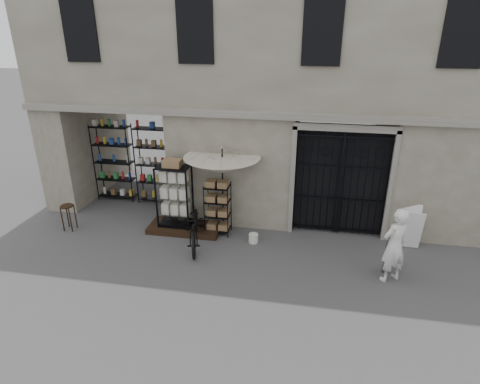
% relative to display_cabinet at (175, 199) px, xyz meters
% --- Properties ---
extents(ground, '(80.00, 80.00, 0.00)m').
position_rel_display_cabinet_xyz_m(ground, '(2.65, -1.56, -0.92)').
color(ground, '#27272A').
rests_on(ground, ground).
extents(main_building, '(14.00, 4.00, 9.00)m').
position_rel_display_cabinet_xyz_m(main_building, '(2.65, 2.44, 3.58)').
color(main_building, gray).
rests_on(main_building, ground).
extents(shop_recess, '(3.00, 1.70, 3.00)m').
position_rel_display_cabinet_xyz_m(shop_recess, '(-1.85, 1.24, 0.58)').
color(shop_recess, black).
rests_on(shop_recess, ground).
extents(shop_shelving, '(2.70, 0.50, 2.50)m').
position_rel_display_cabinet_xyz_m(shop_shelving, '(-1.90, 1.74, 0.33)').
color(shop_shelving, black).
rests_on(shop_shelving, ground).
extents(iron_gate, '(2.50, 0.21, 3.00)m').
position_rel_display_cabinet_xyz_m(iron_gate, '(4.40, 0.71, 0.58)').
color(iron_gate, black).
rests_on(iron_gate, ground).
extents(step_platform, '(2.00, 0.90, 0.15)m').
position_rel_display_cabinet_xyz_m(step_platform, '(0.25, -0.01, -0.85)').
color(step_platform, black).
rests_on(step_platform, ground).
extents(display_cabinet, '(0.93, 0.65, 1.87)m').
position_rel_display_cabinet_xyz_m(display_cabinet, '(0.00, 0.00, 0.00)').
color(display_cabinet, black).
rests_on(display_cabinet, step_platform).
extents(wire_rack, '(0.69, 0.52, 1.47)m').
position_rel_display_cabinet_xyz_m(wire_rack, '(1.20, 0.00, -0.20)').
color(wire_rack, black).
rests_on(wire_rack, ground).
extents(market_umbrella, '(2.18, 2.20, 2.87)m').
position_rel_display_cabinet_xyz_m(market_umbrella, '(1.31, 0.15, 1.14)').
color(market_umbrella, black).
rests_on(market_umbrella, ground).
extents(white_bucket, '(0.25, 0.25, 0.24)m').
position_rel_display_cabinet_xyz_m(white_bucket, '(2.24, -0.33, -0.80)').
color(white_bucket, beige).
rests_on(white_bucket, ground).
extents(bicycle, '(0.93, 1.19, 2.00)m').
position_rel_display_cabinet_xyz_m(bicycle, '(0.77, -0.71, -0.92)').
color(bicycle, black).
rests_on(bicycle, ground).
extents(wooden_stool, '(0.40, 0.40, 0.74)m').
position_rel_display_cabinet_xyz_m(wooden_stool, '(-2.95, -0.54, -0.53)').
color(wooden_stool, black).
rests_on(wooden_stool, ground).
extents(steel_bollard, '(0.19, 0.19, 0.79)m').
position_rel_display_cabinet_xyz_m(steel_bollard, '(5.47, -1.16, -0.53)').
color(steel_bollard, '#555657').
rests_on(steel_bollard, ground).
extents(shopkeeper, '(1.49, 1.84, 0.42)m').
position_rel_display_cabinet_xyz_m(shopkeeper, '(5.52, -1.44, -0.92)').
color(shopkeeper, silver).
rests_on(shopkeeper, ground).
extents(easel_sign, '(0.55, 0.63, 1.08)m').
position_rel_display_cabinet_xyz_m(easel_sign, '(6.23, 0.18, -0.37)').
color(easel_sign, silver).
rests_on(easel_sign, ground).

